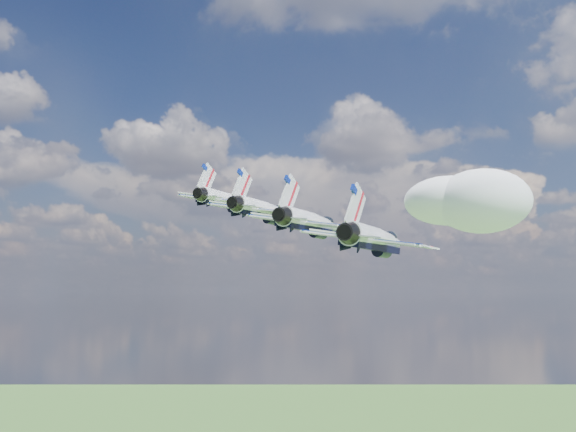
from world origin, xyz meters
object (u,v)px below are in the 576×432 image
(jet_2, at_px, (313,223))
(jet_3, at_px, (377,239))
(jet_0, at_px, (230,201))
(jet_1, at_px, (266,210))

(jet_2, height_order, jet_3, jet_2)
(jet_2, bearing_deg, jet_3, -35.46)
(jet_3, bearing_deg, jet_0, 144.54)
(jet_0, distance_m, jet_2, 23.53)
(jet_1, relative_size, jet_2, 1.00)
(jet_1, bearing_deg, jet_3, -35.46)
(jet_0, height_order, jet_3, jet_0)
(jet_0, bearing_deg, jet_2, -35.46)
(jet_0, height_order, jet_2, jet_0)
(jet_0, bearing_deg, jet_3, -35.46)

